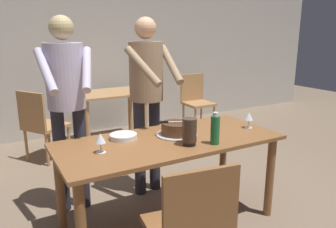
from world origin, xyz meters
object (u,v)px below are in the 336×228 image
Objects in this scene: hurricane_lamp at (189,132)px; background_chair_0 at (196,99)px; main_dining_table at (170,152)px; person_cutting_cake at (147,87)px; background_table at (110,103)px; background_chair_1 at (41,123)px; wine_glass_far at (100,139)px; wine_glass_near at (249,117)px; cake_on_platter at (177,129)px; cake_knife at (168,122)px; chair_near_side at (191,227)px; person_standing_beside at (66,94)px; water_bottle at (215,130)px; plate_stack at (123,136)px.

background_chair_0 is (1.73, 2.45, -0.37)m from hurricane_lamp.
background_chair_0 reaches higher than main_dining_table.
person_cutting_cake reaches higher than background_table.
hurricane_lamp is 2.34m from background_chair_1.
background_chair_0 is at bearing 51.47° from main_dining_table.
person_cutting_cake reaches higher than wine_glass_far.
background_chair_1 is at bearing 119.90° from person_cutting_cake.
wine_glass_near reaches higher than background_table.
cake_knife is at bearing 154.78° from cake_on_platter.
background_table is at bearing 178.54° from background_chair_0.
hurricane_lamp reaches higher than chair_near_side.
main_dining_table is 0.61m from wine_glass_far.
cake_knife is at bearing -38.82° from person_standing_beside.
person_standing_beside is 1.91× the size of background_chair_0.
water_bottle is 2.58m from background_table.
main_dining_table is 5.27× the size of cake_on_platter.
hurricane_lamp is 1.11m from person_standing_beside.
hurricane_lamp is 3.02m from background_chair_0.
plate_stack is (-0.42, 0.13, -0.03)m from cake_on_platter.
plate_stack is 0.22× the size of background_table.
wine_glass_far is 2.49m from background_table.
cake_on_platter is 2.36× the size of wine_glass_near.
water_bottle reaches higher than background_table.
wine_glass_far is (-0.68, -0.08, 0.05)m from cake_on_platter.
chair_near_side is at bearing -81.80° from background_chair_1.
background_chair_0 is at bearing 6.14° from background_chair_1.
person_standing_beside is 1.72× the size of background_table.
wine_glass_far reaches higher than main_dining_table.
hurricane_lamp is 0.77m from chair_near_side.
plate_stack is at bearing 166.59° from wine_glass_near.
plate_stack is 0.63m from person_standing_beside.
water_bottle is 2.47m from background_chair_1.
background_table is at bearing 82.80° from person_cutting_cake.
wine_glass_far reaches higher than plate_stack.
wine_glass_near is (0.67, -0.13, 0.05)m from cake_on_platter.
cake_on_platter is at bearing -95.31° from background_table.
cake_knife is 1.15× the size of plate_stack.
plate_stack is 0.34m from wine_glass_far.
wine_glass_near is at bearing -12.15° from cake_knife.
person_cutting_cake is at bearing -60.10° from background_chair_1.
person_standing_beside is 1.91× the size of chair_near_side.
background_chair_1 is (-0.80, 1.93, -0.31)m from cake_on_platter.
wine_glass_near reaches higher than cake_knife.
chair_near_side is (-0.40, -1.38, -0.58)m from person_cutting_cake.
cake_knife is 0.56m from person_cutting_cake.
person_cutting_cake is (-0.15, 0.88, 0.21)m from water_bottle.
person_cutting_cake is at bearing 99.65° from water_bottle.
wine_glass_near reaches higher than main_dining_table.
hurricane_lamp reaches higher than cake_knife.
cake_on_platter is at bearing 169.21° from wine_glass_near.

